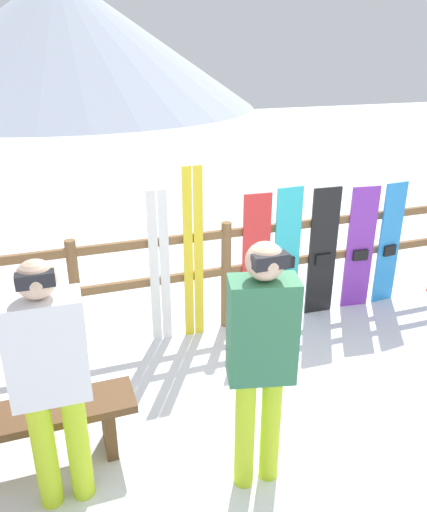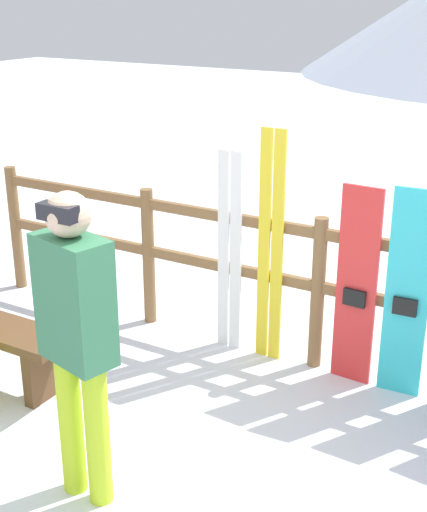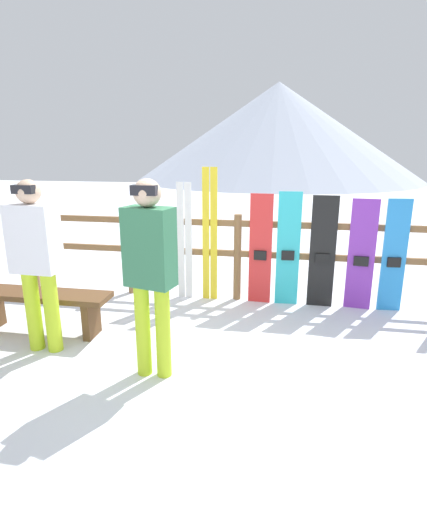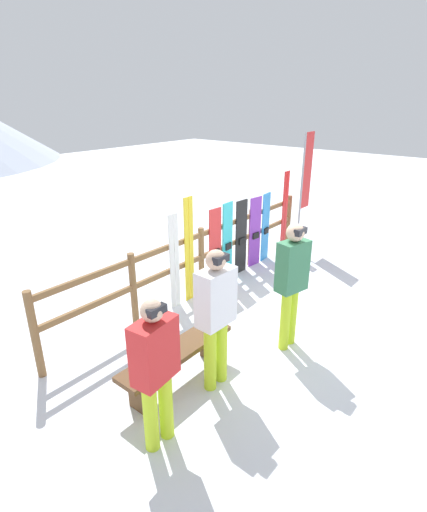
{
  "view_description": "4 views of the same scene",
  "coord_description": "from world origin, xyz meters",
  "px_view_note": "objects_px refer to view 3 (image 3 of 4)",
  "views": [
    {
      "loc": [
        -1.63,
        -2.53,
        2.75
      ],
      "look_at": [
        -0.36,
        1.17,
        1.11
      ],
      "focal_mm": 35.0,
      "sensor_mm": 36.0,
      "label": 1
    },
    {
      "loc": [
        1.74,
        -2.65,
        2.65
      ],
      "look_at": [
        -0.4,
        1.01,
        1.06
      ],
      "focal_mm": 50.0,
      "sensor_mm": 36.0,
      "label": 2
    },
    {
      "loc": [
        0.56,
        -3.26,
        1.98
      ],
      "look_at": [
        -0.2,
        1.11,
        0.78
      ],
      "focal_mm": 28.0,
      "sensor_mm": 36.0,
      "label": 3
    },
    {
      "loc": [
        -4.75,
        -2.36,
        3.19
      ],
      "look_at": [
        -0.81,
        0.88,
        1.14
      ],
      "focal_mm": 28.0,
      "sensor_mm": 36.0,
      "label": 4
    }
  ],
  "objects_px": {
    "person_plaid_green": "(150,265)",
    "snowboard_cyan": "(288,250)",
    "snowboard_purple": "(361,256)",
    "bench": "(40,302)",
    "snowboard_black_stripe": "(322,253)",
    "snowboard_blue": "(394,257)",
    "snowboard_red": "(260,250)",
    "ski_pair_white": "(185,242)",
    "ski_pair_yellow": "(210,235)",
    "person_white": "(36,255)"
  },
  "relations": [
    {
      "from": "person_white",
      "to": "snowboard_red",
      "type": "xyz_separation_m",
      "value": [
        2.05,
        1.68,
        -0.27
      ]
    },
    {
      "from": "person_plaid_green",
      "to": "snowboard_cyan",
      "type": "relative_size",
      "value": 1.19
    },
    {
      "from": "person_plaid_green",
      "to": "snowboard_purple",
      "type": "bearing_deg",
      "value": 43.19
    },
    {
      "from": "person_white",
      "to": "snowboard_purple",
      "type": "bearing_deg",
      "value": 26.99
    },
    {
      "from": "snowboard_cyan",
      "to": "snowboard_purple",
      "type": "height_order",
      "value": "snowboard_cyan"
    },
    {
      "from": "ski_pair_yellow",
      "to": "snowboard_purple",
      "type": "relative_size",
      "value": 1.26
    },
    {
      "from": "ski_pair_white",
      "to": "snowboard_cyan",
      "type": "relative_size",
      "value": 1.06
    },
    {
      "from": "person_plaid_green",
      "to": "snowboard_purple",
      "type": "xyz_separation_m",
      "value": [
        2.07,
        1.94,
        -0.33
      ]
    },
    {
      "from": "ski_pair_yellow",
      "to": "person_white",
      "type": "bearing_deg",
      "value": -129.49
    },
    {
      "from": "snowboard_red",
      "to": "person_plaid_green",
      "type": "bearing_deg",
      "value": -112.9
    },
    {
      "from": "person_plaid_green",
      "to": "snowboard_cyan",
      "type": "xyz_separation_m",
      "value": [
        1.17,
        1.94,
        -0.3
      ]
    },
    {
      "from": "ski_pair_white",
      "to": "snowboard_blue",
      "type": "distance_m",
      "value": 2.64
    },
    {
      "from": "bench",
      "to": "snowboard_red",
      "type": "xyz_separation_m",
      "value": [
        2.32,
        1.32,
        0.36
      ]
    },
    {
      "from": "ski_pair_white",
      "to": "snowboard_blue",
      "type": "xyz_separation_m",
      "value": [
        2.64,
        -0.0,
        -0.08
      ]
    },
    {
      "from": "person_white",
      "to": "ski_pair_white",
      "type": "relative_size",
      "value": 1.09
    },
    {
      "from": "person_plaid_green",
      "to": "snowboard_black_stripe",
      "type": "xyz_separation_m",
      "value": [
        1.6,
        1.94,
        -0.32
      ]
    },
    {
      "from": "ski_pair_white",
      "to": "snowboard_blue",
      "type": "relative_size",
      "value": 1.11
    },
    {
      "from": "bench",
      "to": "ski_pair_yellow",
      "type": "distance_m",
      "value": 2.18
    },
    {
      "from": "person_plaid_green",
      "to": "snowboard_black_stripe",
      "type": "height_order",
      "value": "person_plaid_green"
    },
    {
      "from": "ski_pair_yellow",
      "to": "snowboard_blue",
      "type": "distance_m",
      "value": 2.3
    },
    {
      "from": "snowboard_black_stripe",
      "to": "snowboard_blue",
      "type": "xyz_separation_m",
      "value": [
        0.85,
        -0.0,
        -0.01
      ]
    },
    {
      "from": "ski_pair_yellow",
      "to": "snowboard_cyan",
      "type": "bearing_deg",
      "value": -0.19
    },
    {
      "from": "snowboard_purple",
      "to": "snowboard_blue",
      "type": "height_order",
      "value": "snowboard_blue"
    },
    {
      "from": "ski_pair_yellow",
      "to": "snowboard_black_stripe",
      "type": "height_order",
      "value": "ski_pair_yellow"
    },
    {
      "from": "bench",
      "to": "snowboard_black_stripe",
      "type": "relative_size",
      "value": 1.11
    },
    {
      "from": "bench",
      "to": "person_plaid_green",
      "type": "bearing_deg",
      "value": -22.3
    },
    {
      "from": "ski_pair_yellow",
      "to": "snowboard_cyan",
      "type": "distance_m",
      "value": 1.03
    },
    {
      "from": "ski_pair_yellow",
      "to": "snowboard_cyan",
      "type": "relative_size",
      "value": 1.2
    },
    {
      "from": "person_white",
      "to": "snowboard_purple",
      "type": "height_order",
      "value": "person_white"
    },
    {
      "from": "snowboard_black_stripe",
      "to": "snowboard_purple",
      "type": "bearing_deg",
      "value": -0.0
    },
    {
      "from": "snowboard_blue",
      "to": "snowboard_purple",
      "type": "bearing_deg",
      "value": -180.0
    },
    {
      "from": "ski_pair_white",
      "to": "ski_pair_yellow",
      "type": "relative_size",
      "value": 0.89
    },
    {
      "from": "snowboard_cyan",
      "to": "ski_pair_yellow",
      "type": "bearing_deg",
      "value": 179.81
    },
    {
      "from": "ski_pair_yellow",
      "to": "snowboard_red",
      "type": "xyz_separation_m",
      "value": [
        0.66,
        -0.0,
        -0.16
      ]
    },
    {
      "from": "bench",
      "to": "snowboard_purple",
      "type": "relative_size",
      "value": 1.13
    },
    {
      "from": "snowboard_cyan",
      "to": "snowboard_blue",
      "type": "xyz_separation_m",
      "value": [
        1.28,
        -0.0,
        -0.03
      ]
    },
    {
      "from": "snowboard_black_stripe",
      "to": "snowboard_purple",
      "type": "distance_m",
      "value": 0.47
    },
    {
      "from": "ski_pair_yellow",
      "to": "bench",
      "type": "bearing_deg",
      "value": -141.29
    },
    {
      "from": "person_plaid_green",
      "to": "ski_pair_yellow",
      "type": "xyz_separation_m",
      "value": [
        0.15,
        1.94,
        -0.15
      ]
    },
    {
      "from": "snowboard_purple",
      "to": "ski_pair_white",
      "type": "bearing_deg",
      "value": 179.91
    },
    {
      "from": "bench",
      "to": "person_plaid_green",
      "type": "xyz_separation_m",
      "value": [
        1.5,
        -0.62,
        0.67
      ]
    },
    {
      "from": "ski_pair_white",
      "to": "ski_pair_yellow",
      "type": "bearing_deg",
      "value": 0.0
    },
    {
      "from": "bench",
      "to": "ski_pair_yellow",
      "type": "relative_size",
      "value": 0.9
    },
    {
      "from": "snowboard_purple",
      "to": "bench",
      "type": "bearing_deg",
      "value": -159.64
    },
    {
      "from": "bench",
      "to": "snowboard_black_stripe",
      "type": "height_order",
      "value": "snowboard_black_stripe"
    },
    {
      "from": "snowboard_red",
      "to": "snowboard_blue",
      "type": "height_order",
      "value": "snowboard_red"
    },
    {
      "from": "person_white",
      "to": "person_plaid_green",
      "type": "height_order",
      "value": "person_plaid_green"
    },
    {
      "from": "snowboard_cyan",
      "to": "snowboard_black_stripe",
      "type": "height_order",
      "value": "snowboard_cyan"
    },
    {
      "from": "person_plaid_green",
      "to": "snowboard_cyan",
      "type": "bearing_deg",
      "value": 58.88
    },
    {
      "from": "bench",
      "to": "ski_pair_white",
      "type": "xyz_separation_m",
      "value": [
        1.31,
        1.33,
        0.43
      ]
    }
  ]
}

